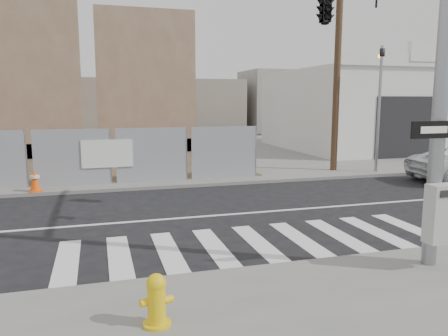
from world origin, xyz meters
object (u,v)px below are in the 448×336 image
object	(u,v)px
auto_shop	(379,109)
traffic_cone_d	(172,169)
traffic_cone_c	(35,180)
fire_hydrant	(157,300)
signal_pole	(356,27)

from	to	relation	value
auto_shop	traffic_cone_d	world-z (taller)	auto_shop
traffic_cone_c	fire_hydrant	bearing A→B (deg)	-74.65
signal_pole	auto_shop	distance (m)	19.04
auto_shop	traffic_cone_c	bearing A→B (deg)	-155.69
fire_hydrant	traffic_cone_c	size ratio (longest dim) A/B	0.94
signal_pole	auto_shop	bearing A→B (deg)	52.54
signal_pole	auto_shop	size ratio (longest dim) A/B	0.58
signal_pole	traffic_cone_d	size ratio (longest dim) A/B	9.03
traffic_cone_c	traffic_cone_d	distance (m)	4.87
fire_hydrant	traffic_cone_c	world-z (taller)	traffic_cone_c
auto_shop	signal_pole	bearing A→B (deg)	-127.46
fire_hydrant	traffic_cone_d	world-z (taller)	traffic_cone_d
signal_pole	auto_shop	xyz separation A→B (m)	(11.50, 15.01, -2.25)
signal_pole	fire_hydrant	world-z (taller)	signal_pole
auto_shop	traffic_cone_d	distance (m)	16.64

